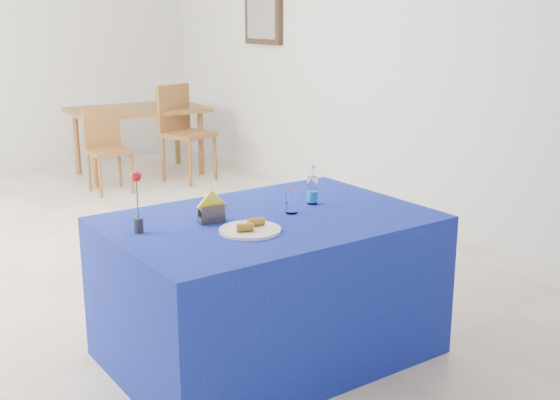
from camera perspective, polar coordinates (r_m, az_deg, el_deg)
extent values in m
plane|color=beige|center=(5.37, -13.83, -4.66)|extent=(7.00, 7.00, 0.00)
plane|color=silver|center=(2.20, 19.37, 4.60)|extent=(5.00, 0.00, 5.00)
plane|color=silver|center=(6.40, 7.03, 11.59)|extent=(0.00, 7.00, 7.00)
cube|color=black|center=(7.64, -1.35, 14.47)|extent=(0.06, 0.64, 0.52)
cube|color=#998C66|center=(7.63, -1.51, 14.47)|extent=(0.02, 0.52, 0.40)
cylinder|color=white|center=(3.33, -2.45, -2.46)|extent=(0.30, 0.30, 0.01)
cylinder|color=white|center=(3.62, 0.95, -0.09)|extent=(0.06, 0.06, 0.13)
cylinder|color=gray|center=(3.52, -4.66, -0.94)|extent=(0.03, 0.03, 0.08)
cylinder|color=slate|center=(3.54, -5.92, -0.87)|extent=(0.03, 0.03, 0.08)
cube|color=#0F118C|center=(3.69, -0.91, -7.06)|extent=(1.60, 1.10, 0.76)
cylinder|color=silver|center=(3.80, 2.63, 0.80)|extent=(0.06, 0.06, 0.15)
cylinder|color=blue|center=(3.81, 2.63, 0.28)|extent=(0.06, 0.06, 0.06)
cylinder|color=white|center=(3.78, 2.65, 2.27)|extent=(0.02, 0.02, 0.05)
cylinder|color=silver|center=(3.77, 2.66, 2.75)|extent=(0.03, 0.03, 0.01)
cube|color=#37373C|center=(3.49, -5.61, -1.55)|extent=(0.13, 0.06, 0.03)
cube|color=#36363B|center=(3.46, -5.44, -1.21)|extent=(0.12, 0.01, 0.09)
cube|color=#39393E|center=(3.50, -5.80, -1.02)|extent=(0.12, 0.01, 0.09)
cube|color=yellow|center=(3.47, -5.64, -0.40)|extent=(0.15, 0.02, 0.15)
cylinder|color=#29282E|center=(3.38, -11.41, -2.02)|extent=(0.04, 0.04, 0.07)
cylinder|color=#18601E|center=(3.34, -11.51, -0.14)|extent=(0.01, 0.01, 0.22)
sphere|color=red|center=(3.32, -11.62, 1.90)|extent=(0.05, 0.05, 0.05)
cube|color=brown|center=(7.96, -11.54, 7.19)|extent=(1.49, 1.03, 0.05)
cylinder|color=brown|center=(7.51, -14.84, 3.65)|extent=(0.06, 0.06, 0.71)
cylinder|color=brown|center=(7.91, -6.44, 4.60)|extent=(0.06, 0.06, 0.71)
cylinder|color=brown|center=(8.18, -16.19, 4.45)|extent=(0.06, 0.06, 0.71)
cylinder|color=brown|center=(8.54, -8.36, 5.31)|extent=(0.06, 0.06, 0.71)
cylinder|color=brown|center=(7.08, -14.40, 1.76)|extent=(0.03, 0.03, 0.41)
cylinder|color=brown|center=(7.19, -11.95, 2.10)|extent=(0.03, 0.03, 0.41)
cylinder|color=brown|center=(7.39, -15.25, 2.23)|extent=(0.03, 0.03, 0.41)
cylinder|color=brown|center=(7.49, -12.89, 2.55)|extent=(0.03, 0.03, 0.41)
cube|color=brown|center=(7.24, -13.73, 3.84)|extent=(0.39, 0.39, 0.04)
cube|color=brown|center=(7.36, -14.30, 5.74)|extent=(0.38, 0.05, 0.42)
cylinder|color=brown|center=(7.38, -7.34, 2.96)|extent=(0.04, 0.04, 0.49)
cylinder|color=brown|center=(7.66, -5.31, 3.46)|extent=(0.04, 0.04, 0.49)
cylinder|color=brown|center=(7.65, -9.47, 3.30)|extent=(0.04, 0.04, 0.49)
cylinder|color=brown|center=(7.92, -7.44, 3.78)|extent=(0.04, 0.04, 0.49)
cube|color=brown|center=(7.60, -7.46, 5.32)|extent=(0.58, 0.58, 0.04)
cube|color=brown|center=(7.71, -8.65, 7.41)|extent=(0.45, 0.19, 0.50)
cylinder|color=gold|center=(3.28, -2.88, -2.24)|extent=(0.09, 0.07, 0.04)
cylinder|color=beige|center=(3.29, -2.19, -2.20)|extent=(0.02, 0.03, 0.03)
cylinder|color=gold|center=(3.36, -1.95, -1.79)|extent=(0.08, 0.05, 0.04)
cylinder|color=beige|center=(3.38, -1.33, -1.70)|extent=(0.01, 0.03, 0.03)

